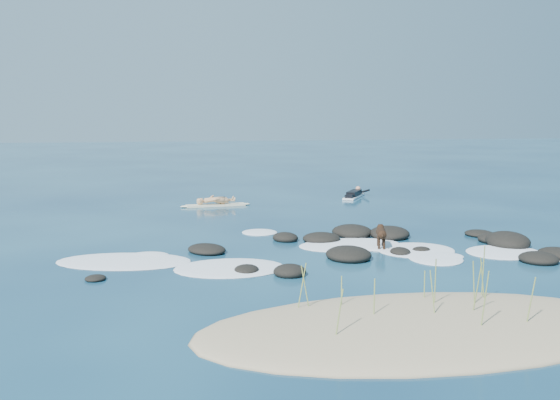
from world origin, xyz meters
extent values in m
plane|color=#0A2642|center=(0.00, 0.00, 0.00)|extent=(160.00, 160.00, 0.00)
ellipsoid|color=#9E8966|center=(0.00, -8.20, 0.00)|extent=(9.00, 4.40, 0.60)
cylinder|color=olive|center=(0.59, -7.50, 0.66)|extent=(0.04, 0.04, 1.08)
cylinder|color=olive|center=(1.34, -7.70, 0.65)|extent=(0.12, 0.05, 1.05)
cylinder|color=olive|center=(-0.89, -7.96, 0.55)|extent=(0.07, 0.13, 0.86)
cylinder|color=olive|center=(0.58, -7.00, 0.48)|extent=(0.04, 0.04, 0.71)
cylinder|color=olive|center=(1.13, -8.21, 0.71)|extent=(0.08, 0.24, 1.17)
cylinder|color=olive|center=(-1.85, -8.80, 0.59)|extent=(0.21, 0.17, 0.92)
cylinder|color=olive|center=(0.87, -8.97, 0.71)|extent=(0.13, 0.06, 1.18)
cylinder|color=olive|center=(-2.12, -7.03, 0.63)|extent=(0.20, 0.05, 1.00)
cylinder|color=olive|center=(0.23, -8.16, 0.63)|extent=(0.15, 0.11, 1.02)
cylinder|color=olive|center=(1.86, -8.89, 0.62)|extent=(0.16, 0.05, 0.99)
cylinder|color=olive|center=(-1.29, -7.09, 0.47)|extent=(0.08, 0.21, 0.69)
cylinder|color=olive|center=(1.77, -7.28, 0.64)|extent=(0.21, 0.12, 1.02)
cylinder|color=olive|center=(1.93, -7.01, 0.72)|extent=(0.04, 0.08, 1.19)
cylinder|color=olive|center=(-2.04, -7.02, 0.60)|extent=(0.21, 0.05, 0.96)
ellipsoid|color=black|center=(5.89, -0.83, 0.10)|extent=(1.60, 1.58, 0.39)
ellipsoid|color=black|center=(-2.70, -3.14, 0.06)|extent=(0.80, 0.89, 0.24)
ellipsoid|color=black|center=(2.86, -1.74, 0.05)|extent=(0.67, 0.60, 0.20)
ellipsoid|color=black|center=(-6.54, -3.22, 0.04)|extent=(0.69, 0.71, 0.17)
ellipsoid|color=black|center=(6.44, -3.21, 0.09)|extent=(1.24, 1.33, 0.37)
ellipsoid|color=black|center=(-3.54, -0.53, 0.08)|extent=(1.57, 1.69, 0.32)
ellipsoid|color=black|center=(0.42, -2.17, 0.11)|extent=(1.45, 1.63, 0.45)
ellipsoid|color=black|center=(-0.85, 0.74, 0.09)|extent=(1.05, 1.14, 0.36)
ellipsoid|color=black|center=(-1.65, -3.68, 0.09)|extent=(1.14, 1.16, 0.37)
ellipsoid|color=black|center=(5.91, -1.45, 0.15)|extent=(1.79, 2.03, 0.59)
ellipsoid|color=black|center=(5.87, 0.24, 0.06)|extent=(1.27, 1.32, 0.26)
ellipsoid|color=black|center=(0.28, 0.35, 0.10)|extent=(1.35, 1.26, 0.39)
ellipsoid|color=black|center=(2.11, -1.90, 0.06)|extent=(0.76, 0.89, 0.25)
ellipsoid|color=black|center=(1.57, 1.11, 0.13)|extent=(1.87, 1.88, 0.50)
ellipsoid|color=black|center=(5.54, -3.65, 0.10)|extent=(1.28, 1.32, 0.38)
ellipsoid|color=black|center=(2.75, 0.62, 0.12)|extent=(1.74, 1.90, 0.48)
ellipsoid|color=white|center=(2.77, -1.54, 0.01)|extent=(2.87, 2.70, 0.12)
ellipsoid|color=white|center=(2.87, -2.69, 0.01)|extent=(1.98, 2.21, 0.12)
ellipsoid|color=white|center=(1.01, -0.42, 0.01)|extent=(3.48, 2.36, 0.12)
ellipsoid|color=white|center=(-5.94, -1.32, 0.01)|extent=(4.25, 3.04, 0.12)
ellipsoid|color=white|center=(-1.46, 2.25, 0.01)|extent=(1.58, 1.60, 0.12)
ellipsoid|color=white|center=(-5.31, -0.77, 0.01)|extent=(1.40, 1.22, 0.12)
ellipsoid|color=white|center=(5.24, -2.35, 0.01)|extent=(2.65, 2.42, 0.12)
ellipsoid|color=white|center=(5.78, -3.20, 0.01)|extent=(1.50, 1.69, 0.12)
ellipsoid|color=white|center=(3.02, -2.52, 0.01)|extent=(1.62, 1.20, 0.12)
ellipsoid|color=white|center=(-3.09, -2.68, 0.01)|extent=(3.11, 2.36, 0.12)
ellipsoid|color=white|center=(1.77, -1.09, 0.01)|extent=(1.10, 0.90, 0.12)
cube|color=#F1E9C0|center=(-2.37, 8.97, 0.05)|extent=(2.71, 0.80, 0.09)
ellipsoid|color=#F1E9C0|center=(-1.04, 9.10, 0.05)|extent=(0.56, 0.35, 0.10)
ellipsoid|color=#F1E9C0|center=(-3.70, 8.85, 0.05)|extent=(0.56, 0.35, 0.10)
imported|color=tan|center=(-2.37, 8.97, 0.96)|extent=(0.47, 0.67, 1.73)
cube|color=white|center=(4.74, 10.66, 0.06)|extent=(1.76, 2.36, 0.09)
ellipsoid|color=white|center=(5.39, 11.69, 0.06)|extent=(0.53, 0.60, 0.09)
cube|color=black|center=(4.74, 10.66, 0.22)|extent=(1.16, 1.50, 0.24)
sphere|color=tan|center=(5.20, 11.39, 0.35)|extent=(0.35, 0.35, 0.25)
cylinder|color=black|center=(5.02, 11.70, 0.21)|extent=(0.62, 0.19, 0.28)
cylinder|color=black|center=(5.55, 11.37, 0.21)|extent=(0.43, 0.56, 0.28)
cube|color=black|center=(4.30, 9.96, 0.18)|extent=(0.64, 0.71, 0.15)
cylinder|color=black|center=(1.77, -1.19, 0.51)|extent=(0.44, 0.65, 0.29)
sphere|color=black|center=(1.85, -0.93, 0.51)|extent=(0.37, 0.37, 0.30)
sphere|color=black|center=(1.70, -1.45, 0.51)|extent=(0.34, 0.34, 0.27)
sphere|color=black|center=(1.89, -0.77, 0.61)|extent=(0.27, 0.27, 0.22)
cone|color=black|center=(1.93, -0.64, 0.59)|extent=(0.15, 0.16, 0.11)
cone|color=black|center=(1.84, -0.76, 0.70)|extent=(0.12, 0.10, 0.10)
cone|color=black|center=(1.95, -0.79, 0.70)|extent=(0.12, 0.10, 0.10)
cylinder|color=black|center=(1.75, -0.97, 0.20)|extent=(0.09, 0.09, 0.39)
cylinder|color=black|center=(1.90, -1.02, 0.20)|extent=(0.09, 0.09, 0.39)
cylinder|color=black|center=(1.64, -1.37, 0.20)|extent=(0.09, 0.09, 0.39)
cylinder|color=black|center=(1.79, -1.41, 0.20)|extent=(0.09, 0.09, 0.39)
cylinder|color=black|center=(1.66, -1.58, 0.56)|extent=(0.13, 0.29, 0.17)
camera|label=1|loc=(-4.96, -19.07, 4.12)|focal=40.00mm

